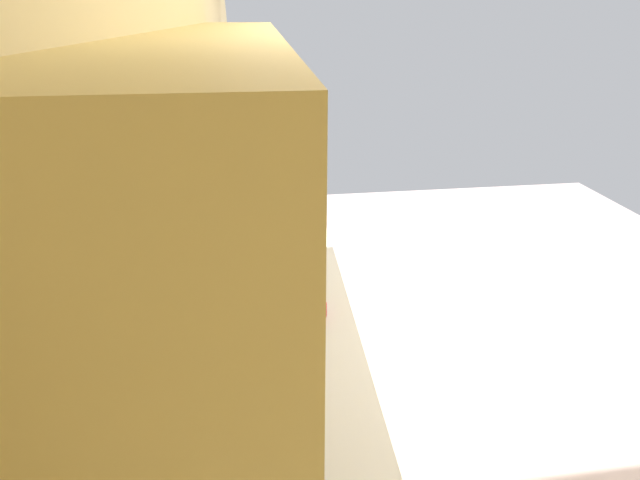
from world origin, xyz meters
name	(u,v)px	position (x,y,z in m)	size (l,w,h in m)	color
ground_plane	(454,381)	(0.00, 0.00, 0.00)	(6.59, 6.59, 0.00)	beige
wall_back	(199,217)	(0.00, 1.49, 1.31)	(4.24, 0.12, 2.63)	beige
counter_run	(288,402)	(-0.41, 1.12, 0.46)	(3.29, 0.65, 0.93)	#D4C06C
upper_cabinets	(230,125)	(-0.41, 1.26, 1.83)	(2.25, 0.34, 0.57)	#DBBE6B
oven_range	(277,224)	(1.54, 1.12, 0.48)	(0.62, 0.64, 1.11)	#B7BABF
microwave	(273,206)	(0.62, 1.14, 1.07)	(0.49, 0.36, 0.29)	white
bowl	(309,309)	(-0.31, 1.00, 0.96)	(0.16, 0.16, 0.06)	#D84C47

